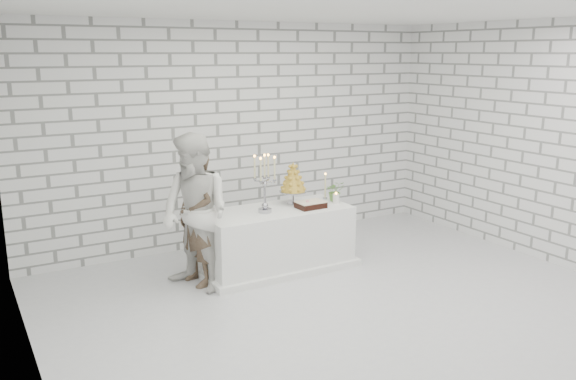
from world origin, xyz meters
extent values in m
cube|color=silver|center=(0.00, 0.00, 0.00)|extent=(6.00, 5.00, 0.01)
cube|color=white|center=(0.00, 0.00, 3.00)|extent=(6.00, 5.00, 0.01)
cube|color=white|center=(0.00, 2.50, 1.50)|extent=(6.00, 0.01, 3.00)
cube|color=white|center=(0.00, -2.50, 1.50)|extent=(6.00, 0.01, 3.00)
cube|color=white|center=(-3.00, 0.00, 1.50)|extent=(0.01, 5.00, 3.00)
cube|color=white|center=(3.00, 0.00, 1.50)|extent=(0.01, 5.00, 3.00)
cube|color=white|center=(-0.10, 1.26, 0.38)|extent=(1.80, 0.80, 0.75)
imported|color=#3B2B1F|center=(-1.12, 1.27, 0.79)|extent=(0.46, 0.63, 1.59)
imported|color=white|center=(-1.19, 1.12, 0.88)|extent=(0.94, 1.05, 1.76)
cube|color=black|center=(0.29, 1.11, 0.79)|extent=(0.34, 0.25, 0.08)
cylinder|color=white|center=(0.69, 1.14, 0.81)|extent=(0.09, 0.09, 0.12)
cylinder|color=beige|center=(0.69, 1.39, 0.91)|extent=(0.06, 0.06, 0.32)
imported|color=#428038|center=(0.75, 1.25, 0.88)|extent=(0.29, 0.28, 0.26)
camera|label=1|loc=(-3.44, -4.82, 2.60)|focal=37.10mm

